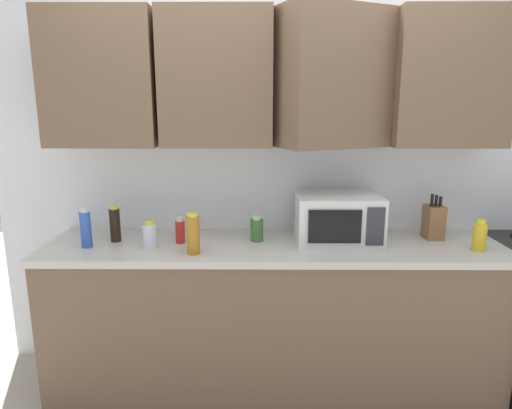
% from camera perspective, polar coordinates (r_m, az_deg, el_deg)
% --- Properties ---
extents(wall_back_with_cabinets, '(3.50, 0.56, 2.60)m').
position_cam_1_polar(wall_back_with_cabinets, '(2.71, 2.27, 10.33)').
color(wall_back_with_cabinets, white).
rests_on(wall_back_with_cabinets, ground_plane).
extents(counter_run, '(2.63, 0.63, 0.90)m').
position_cam_1_polar(counter_run, '(2.77, 2.21, -13.84)').
color(counter_run, brown).
rests_on(counter_run, ground_plane).
extents(microwave, '(0.48, 0.37, 0.28)m').
position_cam_1_polar(microwave, '(2.65, 10.38, -1.73)').
color(microwave, silver).
rests_on(microwave, counter_run).
extents(knife_block, '(0.10, 0.12, 0.27)m').
position_cam_1_polar(knife_block, '(2.88, 21.66, -2.03)').
color(knife_block, brown).
rests_on(knife_block, counter_run).
extents(bottle_green_oil, '(0.08, 0.08, 0.15)m').
position_cam_1_polar(bottle_green_oil, '(2.63, 0.09, -3.20)').
color(bottle_green_oil, '#386B2D').
rests_on(bottle_green_oil, counter_run).
extents(bottle_red_sauce, '(0.05, 0.05, 0.16)m').
position_cam_1_polar(bottle_red_sauce, '(2.63, -9.62, -3.32)').
color(bottle_red_sauce, red).
rests_on(bottle_red_sauce, counter_run).
extents(bottle_clear_tall, '(0.08, 0.08, 0.15)m').
position_cam_1_polar(bottle_clear_tall, '(2.58, -13.34, -3.87)').
color(bottle_clear_tall, silver).
rests_on(bottle_clear_tall, counter_run).
extents(bottle_blue_cleaner, '(0.06, 0.06, 0.23)m').
position_cam_1_polar(bottle_blue_cleaner, '(2.68, -20.84, -2.92)').
color(bottle_blue_cleaner, '#2D56B7').
rests_on(bottle_blue_cleaner, counter_run).
extents(bottle_yellow_mustard, '(0.07, 0.07, 0.17)m').
position_cam_1_polar(bottle_yellow_mustard, '(2.75, 26.56, -3.64)').
color(bottle_yellow_mustard, gold).
rests_on(bottle_yellow_mustard, counter_run).
extents(bottle_soy_dark, '(0.06, 0.06, 0.21)m').
position_cam_1_polar(bottle_soy_dark, '(2.74, -17.50, -2.42)').
color(bottle_soy_dark, black).
rests_on(bottle_soy_dark, counter_run).
extents(bottle_amber_vinegar, '(0.07, 0.07, 0.22)m').
position_cam_1_polar(bottle_amber_vinegar, '(2.43, -8.01, -3.78)').
color(bottle_amber_vinegar, '#AD701E').
rests_on(bottle_amber_vinegar, counter_run).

